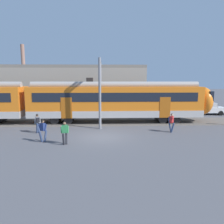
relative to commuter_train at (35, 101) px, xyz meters
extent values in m
plane|color=#515156|center=(7.10, -6.10, -2.25)|extent=(160.00, 160.00, 0.00)
cube|color=#605951|center=(-2.48, 0.00, -2.25)|extent=(80.00, 4.40, 0.01)
cube|color=#B2ADA8|center=(8.52, 0.00, -1.20)|extent=(18.00, 3.06, 0.70)
cube|color=orange|center=(8.52, 0.00, 0.35)|extent=(18.00, 3.00, 2.40)
cube|color=black|center=(8.52, -1.51, 0.55)|extent=(16.56, 0.03, 0.90)
cube|color=#AC5413|center=(13.47, -1.52, -0.50)|extent=(1.10, 0.04, 2.10)
cube|color=#AC5413|center=(3.57, -1.52, -0.50)|extent=(1.10, 0.04, 2.10)
cylinder|color=gray|center=(8.52, 0.00, 1.73)|extent=(17.64, 0.70, 0.70)
cube|color=black|center=(5.82, 0.00, 2.28)|extent=(0.70, 0.12, 0.40)
cylinder|color=black|center=(14.80, 0.00, -1.80)|extent=(0.90, 2.40, 0.90)
cylinder|color=black|center=(13.40, 0.00, -1.80)|extent=(0.90, 2.40, 0.90)
cylinder|color=black|center=(3.64, 0.00, -1.80)|extent=(0.90, 2.40, 0.90)
cylinder|color=black|center=(2.24, 0.00, -1.80)|extent=(0.90, 2.40, 0.90)
ellipsoid|color=orange|center=(18.07, 0.00, 0.00)|extent=(1.80, 2.85, 2.95)
cube|color=black|center=(18.42, 0.00, 0.60)|extent=(0.40, 2.40, 1.00)
cylinder|color=navy|center=(1.59, -4.39, -1.82)|extent=(0.30, 0.38, 0.87)
cylinder|color=navy|center=(1.57, -4.72, -1.82)|extent=(0.30, 0.38, 0.87)
cube|color=gray|center=(1.58, -4.55, -1.11)|extent=(0.43, 0.39, 0.56)
cylinder|color=gray|center=(1.42, -4.73, -1.16)|extent=(0.20, 0.26, 0.52)
cylinder|color=gray|center=(1.73, -4.38, -1.16)|extent=(0.20, 0.26, 0.52)
sphere|color=#9E7051|center=(1.57, -4.54, -0.72)|extent=(0.22, 0.22, 0.22)
sphere|color=black|center=(1.58, -4.55, -0.69)|extent=(0.20, 0.20, 0.20)
cube|color=black|center=(1.67, -4.71, -1.09)|extent=(0.32, 0.28, 0.40)
cylinder|color=navy|center=(2.93, -7.26, -1.82)|extent=(0.31, 0.38, 0.87)
cylinder|color=navy|center=(2.63, -7.41, -1.82)|extent=(0.31, 0.38, 0.87)
cube|color=navy|center=(2.78, -7.33, -1.11)|extent=(0.43, 0.39, 0.56)
cylinder|color=navy|center=(2.55, -7.29, -1.16)|extent=(0.21, 0.26, 0.52)
cylinder|color=navy|center=(3.01, -7.38, -1.16)|extent=(0.21, 0.26, 0.52)
sphere|color=#9E7051|center=(2.79, -7.32, -0.72)|extent=(0.22, 0.22, 0.22)
sphere|color=black|center=(2.78, -7.33, -0.69)|extent=(0.20, 0.20, 0.20)
cylinder|color=#28282D|center=(4.43, -8.19, -1.82)|extent=(0.18, 0.37, 0.87)
cylinder|color=#28282D|center=(4.58, -7.89, -1.82)|extent=(0.18, 0.37, 0.87)
cube|color=#2D7F47|center=(4.50, -8.04, -1.11)|extent=(0.38, 0.27, 0.56)
cylinder|color=#2D7F47|center=(4.71, -7.94, -1.16)|extent=(0.11, 0.25, 0.52)
cylinder|color=#2D7F47|center=(4.29, -8.14, -1.16)|extent=(0.11, 0.25, 0.52)
sphere|color=brown|center=(4.50, -8.06, -0.72)|extent=(0.22, 0.22, 0.22)
sphere|color=black|center=(4.50, -8.04, -0.69)|extent=(0.20, 0.20, 0.20)
cube|color=black|center=(4.49, -7.86, -1.09)|extent=(0.29, 0.19, 0.40)
cylinder|color=navy|center=(13.21, -4.94, -1.82)|extent=(0.37, 0.33, 0.87)
cylinder|color=navy|center=(13.09, -4.63, -1.82)|extent=(0.37, 0.33, 0.87)
cube|color=red|center=(13.15, -4.79, -1.11)|extent=(0.41, 0.43, 0.56)
cylinder|color=red|center=(13.22, -4.56, -1.16)|extent=(0.25, 0.22, 0.52)
cylinder|color=red|center=(13.08, -5.01, -1.16)|extent=(0.25, 0.22, 0.52)
sphere|color=tan|center=(13.16, -4.80, -0.72)|extent=(0.22, 0.22, 0.22)
sphere|color=black|center=(13.15, -4.79, -0.69)|extent=(0.20, 0.20, 0.20)
cube|color=navy|center=(13.00, -4.68, -1.09)|extent=(0.30, 0.32, 0.40)
cube|color=silver|center=(20.90, 4.42, -1.61)|extent=(4.04, 1.73, 0.68)
cube|color=silver|center=(20.75, 4.43, -0.99)|extent=(1.93, 1.48, 0.56)
cube|color=black|center=(21.70, 4.40, -1.03)|extent=(0.15, 1.37, 0.48)
cylinder|color=black|center=(22.15, 5.17, -1.95)|extent=(0.60, 0.21, 0.60)
cylinder|color=black|center=(22.12, 3.62, -1.95)|extent=(0.60, 0.21, 0.60)
cylinder|color=black|center=(19.67, 5.23, -1.95)|extent=(0.60, 0.21, 0.60)
cylinder|color=black|center=(19.64, 3.67, -1.95)|extent=(0.60, 0.21, 0.60)
cylinder|color=gray|center=(6.92, -3.20, 1.00)|extent=(0.24, 0.24, 6.50)
cylinder|color=gray|center=(6.92, 3.20, 1.00)|extent=(0.24, 0.24, 6.50)
cube|color=gray|center=(6.92, 0.00, 4.20)|extent=(0.20, 6.40, 0.16)
cube|color=gray|center=(6.92, 0.00, 3.80)|extent=(0.20, 6.40, 0.16)
cylinder|color=black|center=(6.92, 0.00, 3.20)|extent=(0.03, 0.03, 1.00)
cube|color=gray|center=(2.55, 7.67, 0.75)|extent=(20.63, 5.00, 6.00)
cube|color=gray|center=(2.55, 7.67, 3.95)|extent=(20.63, 5.00, 0.40)
cylinder|color=#8C6656|center=(-3.64, 7.67, 5.35)|extent=(0.50, 0.50, 3.20)
camera|label=1|loc=(7.24, -23.14, 2.39)|focal=35.00mm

